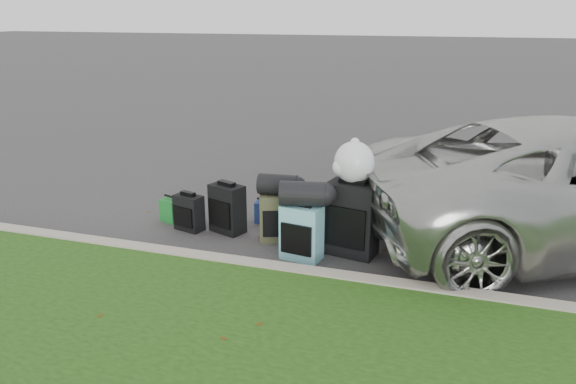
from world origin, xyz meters
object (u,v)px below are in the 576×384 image
(suitcase_small_black, at_px, (189,213))
(tote_navy, at_px, (266,212))
(suitcase_large_black_left, at_px, (227,209))
(suitcase_large_black_right, at_px, (352,219))
(suitcase_olive, at_px, (278,217))
(tote_green, at_px, (172,210))
(suitcase_teal, at_px, (302,233))

(suitcase_small_black, xyz_separation_m, tote_navy, (0.84, 0.56, -0.09))
(suitcase_small_black, bearing_deg, suitcase_large_black_left, 25.50)
(suitcase_small_black, distance_m, suitcase_large_black_right, 2.13)
(suitcase_small_black, relative_size, suitcase_olive, 0.78)
(suitcase_large_black_left, xyz_separation_m, suitcase_olive, (0.69, -0.06, -0.01))
(suitcase_small_black, xyz_separation_m, tote_green, (-0.37, 0.21, -0.08))
(suitcase_large_black_left, distance_m, tote_green, 0.88)
(suitcase_teal, distance_m, tote_navy, 1.25)
(suitcase_small_black, relative_size, tote_green, 1.53)
(suitcase_olive, bearing_deg, suitcase_small_black, 161.88)
(tote_navy, bearing_deg, suitcase_teal, -54.13)
(tote_green, relative_size, tote_navy, 1.06)
(suitcase_olive, height_order, tote_navy, suitcase_olive)
(suitcase_small_black, bearing_deg, suitcase_teal, 1.03)
(suitcase_teal, bearing_deg, suitcase_small_black, 174.03)
(suitcase_large_black_left, height_order, tote_green, suitcase_large_black_left)
(suitcase_small_black, distance_m, suitcase_olive, 1.18)
(suitcase_olive, xyz_separation_m, tote_navy, (-0.34, 0.53, -0.15))
(suitcase_large_black_right, bearing_deg, suitcase_teal, -137.66)
(suitcase_teal, relative_size, suitcase_large_black_right, 0.75)
(suitcase_large_black_right, relative_size, tote_navy, 3.00)
(suitcase_small_black, relative_size, suitcase_large_black_left, 0.75)
(tote_green, bearing_deg, suitcase_teal, 3.27)
(suitcase_large_black_left, bearing_deg, tote_green, -167.51)
(suitcase_large_black_left, relative_size, suitcase_teal, 0.97)
(suitcase_large_black_right, xyz_separation_m, tote_green, (-2.48, 0.30, -0.27))
(suitcase_large_black_left, height_order, suitcase_olive, suitcase_large_black_left)
(suitcase_small_black, height_order, suitcase_olive, suitcase_olive)
(suitcase_large_black_left, height_order, tote_navy, suitcase_large_black_left)
(suitcase_small_black, xyz_separation_m, suitcase_large_black_right, (2.11, -0.09, 0.19))
(suitcase_teal, bearing_deg, suitcase_olive, 143.26)
(tote_green, bearing_deg, tote_navy, 36.55)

